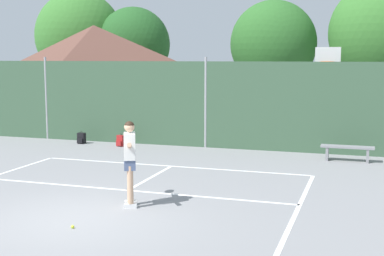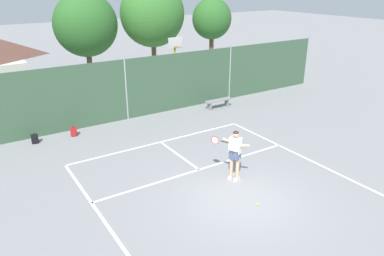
% 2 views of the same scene
% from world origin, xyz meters
% --- Properties ---
extents(ground_plane, '(120.00, 120.00, 0.00)m').
position_xyz_m(ground_plane, '(0.00, 0.00, 0.00)').
color(ground_plane, gray).
extents(court_markings, '(8.30, 11.10, 0.01)m').
position_xyz_m(court_markings, '(0.00, 0.65, 0.00)').
color(court_markings, white).
rests_on(court_markings, ground).
extents(chainlink_fence, '(26.09, 0.09, 3.20)m').
position_xyz_m(chainlink_fence, '(0.00, 9.00, 1.52)').
color(chainlink_fence, '#38563D').
rests_on(chainlink_fence, ground).
extents(basketball_hoop, '(0.90, 0.67, 3.55)m').
position_xyz_m(basketball_hoop, '(4.01, 11.00, 2.31)').
color(basketball_hoop, yellow).
rests_on(basketball_hoop, ground).
extents(treeline_backdrop, '(25.18, 4.43, 6.79)m').
position_xyz_m(treeline_backdrop, '(-1.23, 17.46, 4.09)').
color(treeline_backdrop, brown).
rests_on(treeline_backdrop, ground).
extents(tennis_player, '(0.73, 1.29, 1.85)m').
position_xyz_m(tennis_player, '(0.64, 1.23, 1.11)').
color(tennis_player, silver).
rests_on(tennis_player, ground).
extents(tennis_ball, '(0.07, 0.07, 0.07)m').
position_xyz_m(tennis_ball, '(0.23, -0.47, 0.03)').
color(tennis_ball, '#CCE033').
rests_on(tennis_ball, ground).
extents(backpack_black, '(0.29, 0.25, 0.46)m').
position_xyz_m(backpack_black, '(-4.62, 8.34, 0.19)').
color(backpack_black, black).
rests_on(backpack_black, ground).
extents(backpack_red, '(0.32, 0.30, 0.46)m').
position_xyz_m(backpack_red, '(-2.97, 8.25, 0.19)').
color(backpack_red, maroon).
rests_on(backpack_red, ground).
extents(courtside_bench, '(1.60, 0.36, 0.48)m').
position_xyz_m(courtside_bench, '(4.90, 7.89, 0.36)').
color(courtside_bench, gray).
rests_on(courtside_bench, ground).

